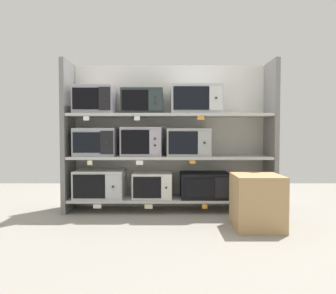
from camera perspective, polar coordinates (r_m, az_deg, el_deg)
ground at (r=2.72m, az=0.11°, el=-16.47°), size 6.23×6.00×0.02m
back_panel at (r=3.80m, az=-0.02°, el=1.92°), size 2.43×0.04×1.68m
upright_left at (r=3.75m, az=-17.77°, el=1.81°), size 0.05×0.42×1.68m
upright_right at (r=3.76m, az=17.72°, el=1.81°), size 0.05×0.42×1.68m
shelf_0 at (r=3.65m, az=0.00°, el=-9.21°), size 2.23×0.42×0.03m
microwave_0 at (r=3.69m, az=-12.30°, el=-6.43°), size 0.54×0.43×0.31m
microwave_1 at (r=3.62m, az=-3.07°, el=-6.81°), size 0.44×0.38×0.28m
microwave_2 at (r=3.64m, az=6.30°, el=-6.78°), size 0.54×0.42×0.28m
price_tag_0 at (r=3.53m, az=-12.85°, el=-10.36°), size 0.09×0.00×0.04m
price_tag_1 at (r=3.45m, az=-3.79°, el=-10.62°), size 0.09×0.00×0.05m
price_tag_2 at (r=3.47m, az=6.33°, el=-10.56°), size 0.06×0.00×0.05m
shelf_1 at (r=3.58m, az=0.00°, el=-1.84°), size 2.23×0.42×0.03m
microwave_3 at (r=3.66m, az=-13.00°, el=0.86°), size 0.46×0.39×0.31m
microwave_4 at (r=3.58m, az=-5.00°, el=0.97°), size 0.45×0.38×0.32m
microwave_5 at (r=3.58m, az=3.34°, el=0.85°), size 0.48×0.42×0.31m
price_tag_3 at (r=3.47m, az=-14.15°, el=-2.77°), size 0.05×0.00×0.05m
price_tag_4 at (r=3.39m, az=-5.40°, el=-2.82°), size 0.08×0.00×0.05m
price_tag_5 at (r=3.38m, az=4.15°, el=-2.71°), size 0.06×0.00×0.03m
shelf_2 at (r=3.58m, az=0.00°, el=5.67°), size 2.23×0.42×0.03m
microwave_6 at (r=3.68m, az=-13.29°, el=8.16°), size 0.43×0.38×0.31m
microwave_7 at (r=3.60m, az=-4.87°, el=8.09°), size 0.46×0.36×0.28m
microwave_8 at (r=3.60m, az=4.76°, el=8.42°), size 0.56×0.38×0.32m
price_tag_6 at (r=3.47m, az=-14.75°, el=5.00°), size 0.06×0.00×0.05m
price_tag_7 at (r=3.38m, az=-5.86°, el=5.15°), size 0.06×0.00×0.04m
price_tag_8 at (r=3.38m, az=5.67°, el=5.20°), size 0.07×0.00×0.04m
shipping_carton at (r=3.06m, az=15.42°, el=-9.43°), size 0.43×0.43×0.49m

